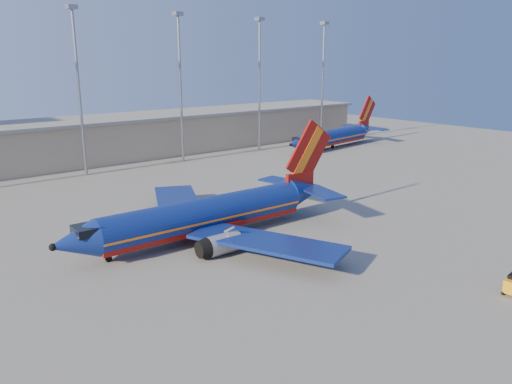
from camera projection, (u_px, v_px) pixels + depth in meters
ground at (278, 238)px, 57.56m from camera, size 220.00×220.00×0.00m
terminal_building at (133, 135)px, 106.07m from camera, size 122.00×16.00×8.50m
light_mast_row at (132, 73)px, 90.62m from camera, size 101.60×1.60×28.65m
aircraft_main at (212, 214)px, 57.31m from camera, size 36.90×35.50×12.49m
aircraft_second at (335, 136)px, 116.01m from camera, size 33.57×13.00×11.40m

